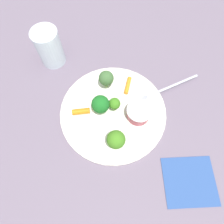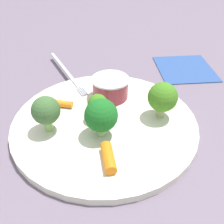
{
  "view_description": "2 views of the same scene",
  "coord_description": "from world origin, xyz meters",
  "px_view_note": "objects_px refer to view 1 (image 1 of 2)",
  "views": [
    {
      "loc": [
        0.07,
        -0.21,
        0.51
      ],
      "look_at": [
        -0.0,
        -0.01,
        0.03
      ],
      "focal_mm": 31.95,
      "sensor_mm": 36.0,
      "label": 1
    },
    {
      "loc": [
        -0.3,
        -0.1,
        0.27
      ],
      "look_at": [
        0.02,
        -0.01,
        0.02
      ],
      "focal_mm": 41.87,
      "sensor_mm": 36.0,
      "label": 2
    }
  ],
  "objects_px": {
    "plate": "(113,112)",
    "napkin": "(190,181)",
    "broccoli_floret_0": "(100,104)",
    "broccoli_floret_2": "(106,78)",
    "carrot_stick_0": "(81,111)",
    "carrot_stick_1": "(128,85)",
    "drinking_glass": "(49,47)",
    "broccoli_floret_3": "(116,104)",
    "fork": "(168,88)",
    "sauce_cup": "(139,113)",
    "broccoli_floret_1": "(116,140)"
  },
  "relations": [
    {
      "from": "sauce_cup",
      "to": "broccoli_floret_1",
      "type": "relative_size",
      "value": 1.09
    },
    {
      "from": "carrot_stick_1",
      "to": "broccoli_floret_2",
      "type": "bearing_deg",
      "value": -165.14
    },
    {
      "from": "plate",
      "to": "broccoli_floret_3",
      "type": "height_order",
      "value": "broccoli_floret_3"
    },
    {
      "from": "sauce_cup",
      "to": "broccoli_floret_0",
      "type": "bearing_deg",
      "value": -170.37
    },
    {
      "from": "carrot_stick_0",
      "to": "carrot_stick_1",
      "type": "bearing_deg",
      "value": 51.65
    },
    {
      "from": "plate",
      "to": "drinking_glass",
      "type": "bearing_deg",
      "value": 154.41
    },
    {
      "from": "carrot_stick_0",
      "to": "drinking_glass",
      "type": "relative_size",
      "value": 0.41
    },
    {
      "from": "plate",
      "to": "broccoli_floret_2",
      "type": "relative_size",
      "value": 5.07
    },
    {
      "from": "carrot_stick_0",
      "to": "fork",
      "type": "relative_size",
      "value": 0.32
    },
    {
      "from": "plate",
      "to": "napkin",
      "type": "height_order",
      "value": "plate"
    },
    {
      "from": "broccoli_floret_0",
      "to": "carrot_stick_0",
      "type": "height_order",
      "value": "broccoli_floret_0"
    },
    {
      "from": "broccoli_floret_1",
      "to": "fork",
      "type": "distance_m",
      "value": 0.22
    },
    {
      "from": "drinking_glass",
      "to": "napkin",
      "type": "distance_m",
      "value": 0.52
    },
    {
      "from": "broccoli_floret_0",
      "to": "fork",
      "type": "xyz_separation_m",
      "value": [
        0.16,
        0.13,
        -0.03
      ]
    },
    {
      "from": "broccoli_floret_1",
      "to": "drinking_glass",
      "type": "xyz_separation_m",
      "value": [
        -0.27,
        0.2,
        0.01
      ]
    },
    {
      "from": "carrot_stick_0",
      "to": "carrot_stick_1",
      "type": "height_order",
      "value": "carrot_stick_0"
    },
    {
      "from": "broccoli_floret_0",
      "to": "napkin",
      "type": "xyz_separation_m",
      "value": [
        0.27,
        -0.1,
        -0.04
      ]
    },
    {
      "from": "broccoli_floret_1",
      "to": "napkin",
      "type": "relative_size",
      "value": 0.48
    },
    {
      "from": "broccoli_floret_2",
      "to": "fork",
      "type": "relative_size",
      "value": 0.39
    },
    {
      "from": "plate",
      "to": "broccoli_floret_0",
      "type": "distance_m",
      "value": 0.05
    },
    {
      "from": "carrot_stick_1",
      "to": "drinking_glass",
      "type": "relative_size",
      "value": 0.47
    },
    {
      "from": "drinking_glass",
      "to": "carrot_stick_1",
      "type": "bearing_deg",
      "value": -5.56
    },
    {
      "from": "plate",
      "to": "carrot_stick_0",
      "type": "relative_size",
      "value": 6.17
    },
    {
      "from": "fork",
      "to": "napkin",
      "type": "relative_size",
      "value": 1.18
    },
    {
      "from": "sauce_cup",
      "to": "carrot_stick_1",
      "type": "bearing_deg",
      "value": 124.32
    },
    {
      "from": "sauce_cup",
      "to": "broccoli_floret_1",
      "type": "height_order",
      "value": "broccoli_floret_1"
    },
    {
      "from": "broccoli_floret_2",
      "to": "napkin",
      "type": "bearing_deg",
      "value": -33.12
    },
    {
      "from": "sauce_cup",
      "to": "napkin",
      "type": "relative_size",
      "value": 0.52
    },
    {
      "from": "broccoli_floret_3",
      "to": "carrot_stick_0",
      "type": "bearing_deg",
      "value": -153.94
    },
    {
      "from": "sauce_cup",
      "to": "carrot_stick_0",
      "type": "height_order",
      "value": "sauce_cup"
    },
    {
      "from": "fork",
      "to": "carrot_stick_1",
      "type": "bearing_deg",
      "value": -163.84
    },
    {
      "from": "broccoli_floret_2",
      "to": "carrot_stick_0",
      "type": "xyz_separation_m",
      "value": [
        -0.04,
        -0.1,
        -0.03
      ]
    },
    {
      "from": "fork",
      "to": "drinking_glass",
      "type": "bearing_deg",
      "value": -178.78
    },
    {
      "from": "broccoli_floret_3",
      "to": "napkin",
      "type": "relative_size",
      "value": 0.36
    },
    {
      "from": "broccoli_floret_1",
      "to": "broccoli_floret_2",
      "type": "xyz_separation_m",
      "value": [
        -0.08,
        0.16,
        -0.0
      ]
    },
    {
      "from": "broccoli_floret_3",
      "to": "napkin",
      "type": "xyz_separation_m",
      "value": [
        0.23,
        -0.12,
        -0.04
      ]
    },
    {
      "from": "plate",
      "to": "carrot_stick_0",
      "type": "height_order",
      "value": "carrot_stick_0"
    },
    {
      "from": "plate",
      "to": "fork",
      "type": "distance_m",
      "value": 0.17
    },
    {
      "from": "broccoli_floret_3",
      "to": "sauce_cup",
      "type": "bearing_deg",
      "value": 0.24
    },
    {
      "from": "broccoli_floret_2",
      "to": "carrot_stick_1",
      "type": "bearing_deg",
      "value": 14.86
    },
    {
      "from": "broccoli_floret_2",
      "to": "broccoli_floret_3",
      "type": "xyz_separation_m",
      "value": [
        0.05,
        -0.06,
        -0.01
      ]
    },
    {
      "from": "broccoli_floret_0",
      "to": "napkin",
      "type": "distance_m",
      "value": 0.29
    },
    {
      "from": "carrot_stick_0",
      "to": "sauce_cup",
      "type": "bearing_deg",
      "value": 15.92
    },
    {
      "from": "sauce_cup",
      "to": "napkin",
      "type": "height_order",
      "value": "sauce_cup"
    },
    {
      "from": "carrot_stick_1",
      "to": "drinking_glass",
      "type": "xyz_separation_m",
      "value": [
        -0.25,
        0.02,
        0.04
      ]
    },
    {
      "from": "fork",
      "to": "drinking_glass",
      "type": "xyz_separation_m",
      "value": [
        -0.36,
        -0.01,
        0.04
      ]
    },
    {
      "from": "broccoli_floret_2",
      "to": "carrot_stick_0",
      "type": "height_order",
      "value": "broccoli_floret_2"
    },
    {
      "from": "sauce_cup",
      "to": "napkin",
      "type": "bearing_deg",
      "value": -35.76
    },
    {
      "from": "sauce_cup",
      "to": "drinking_glass",
      "type": "height_order",
      "value": "drinking_glass"
    },
    {
      "from": "plate",
      "to": "napkin",
      "type": "relative_size",
      "value": 2.31
    }
  ]
}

